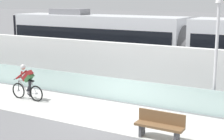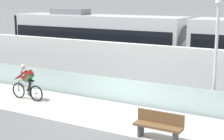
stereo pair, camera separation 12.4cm
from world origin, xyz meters
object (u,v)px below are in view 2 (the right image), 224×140
Objects in this scene: lamp_post_antenna at (217,30)px; bench at (159,125)px; tram at (188,47)px; cyclist_on_bike at (27,83)px.

lamp_post_antenna is 4.52m from bench.
tram reaches higher than bench.
cyclist_on_bike reaches higher than bench.
cyclist_on_bike is at bearing 169.34° from bench.
bench is (-0.86, -3.44, -2.81)m from lamp_post_antenna.
bench is at bearing -78.11° from tram.
cyclist_on_bike is 6.95m from bench.
lamp_post_antenna is (2.58, -4.70, 1.40)m from tram.
cyclist_on_bike is at bearing -126.74° from tram.
tram is 14.10× the size of bench.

